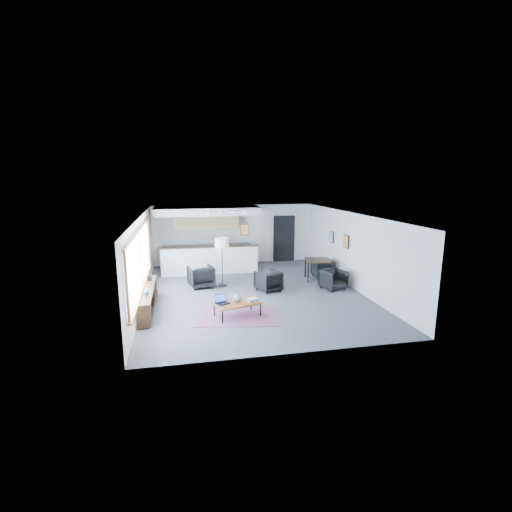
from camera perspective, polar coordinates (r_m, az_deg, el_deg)
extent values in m
cube|color=#4B4B4D|center=(12.49, -0.48, -5.64)|extent=(7.00, 9.00, 0.01)
cube|color=white|center=(11.96, -0.50, 6.37)|extent=(7.00, 9.00, 0.01)
cube|color=silver|center=(16.53, -3.50, 3.35)|extent=(7.00, 0.01, 2.60)
cube|color=silver|center=(7.93, 5.83, -6.29)|extent=(7.00, 0.01, 2.60)
cube|color=silver|center=(12.00, -17.14, -0.46)|extent=(0.01, 9.00, 2.60)
cube|color=silver|center=(13.27, 14.54, 0.84)|extent=(0.01, 9.00, 2.60)
cube|color=#8CBFFF|center=(11.08, -17.45, -0.43)|extent=(0.02, 5.80, 1.55)
cube|color=brown|center=(11.27, -17.04, -4.40)|extent=(0.10, 5.95, 0.06)
cube|color=brown|center=(10.94, -17.61, 3.67)|extent=(0.06, 5.95, 0.06)
cube|color=brown|center=(8.28, -19.25, -4.66)|extent=(0.06, 0.06, 1.60)
cube|color=brown|center=(11.08, -17.35, -0.43)|extent=(0.06, 0.06, 1.60)
cube|color=brown|center=(13.91, -16.22, 2.09)|extent=(0.06, 0.06, 1.60)
cube|color=black|center=(11.18, -16.35, -4.91)|extent=(0.35, 3.00, 0.05)
cube|color=black|center=(11.36, -16.18, -7.67)|extent=(0.35, 3.00, 0.05)
cube|color=black|center=(9.90, -16.91, -8.92)|extent=(0.33, 0.04, 0.55)
cube|color=black|center=(11.27, -16.26, -6.32)|extent=(0.33, 0.04, 0.55)
cube|color=black|center=(12.65, -15.76, -4.29)|extent=(0.33, 0.04, 0.55)
cube|color=#3359A5|center=(10.10, -16.78, -9.45)|extent=(0.18, 0.04, 0.20)
cube|color=silver|center=(10.25, -16.70, -9.05)|extent=(0.18, 0.04, 0.22)
cube|color=maroon|center=(10.41, -16.62, -8.67)|extent=(0.18, 0.04, 0.24)
cube|color=black|center=(10.57, -16.54, -8.45)|extent=(0.18, 0.04, 0.20)
cube|color=#3359A5|center=(10.73, -16.47, -8.09)|extent=(0.18, 0.04, 0.22)
cube|color=silver|center=(10.88, -16.40, -7.73)|extent=(0.18, 0.04, 0.24)
cube|color=maroon|center=(11.05, -16.32, -7.54)|extent=(0.18, 0.04, 0.20)
cube|color=black|center=(11.21, -16.26, -7.20)|extent=(0.18, 0.04, 0.22)
cube|color=#3359A5|center=(11.37, -16.20, -6.88)|extent=(0.18, 0.03, 0.24)
cube|color=silver|center=(11.53, -16.13, -6.70)|extent=(0.18, 0.03, 0.20)
cube|color=maroon|center=(11.69, -16.07, -6.39)|extent=(0.18, 0.03, 0.22)
cube|color=black|center=(11.85, -16.01, -6.09)|extent=(0.18, 0.04, 0.24)
cube|color=black|center=(11.92, -16.08, -3.28)|extent=(0.14, 0.02, 0.18)
sphere|color=#264C99|center=(10.58, -16.52, -5.35)|extent=(0.14, 0.14, 0.14)
cube|color=white|center=(14.78, -7.08, -0.71)|extent=(3.80, 0.25, 1.10)
cube|color=black|center=(14.66, -7.13, 1.42)|extent=(3.85, 0.32, 0.04)
cube|color=white|center=(16.21, -7.48, 0.05)|extent=(3.80, 0.60, 0.90)
cube|color=#2D2D2D|center=(16.12, -7.53, 1.65)|extent=(3.82, 0.62, 0.04)
cube|color=tan|center=(16.12, -7.67, 5.38)|extent=(2.80, 0.35, 0.70)
cube|color=white|center=(15.37, -7.53, 6.94)|extent=(4.20, 1.80, 0.30)
cube|color=black|center=(14.74, -1.76, 4.08)|extent=(0.35, 0.03, 0.45)
cube|color=orange|center=(14.73, -1.75, 4.08)|extent=(0.30, 0.01, 0.40)
cube|color=black|center=(16.96, 4.28, 2.71)|extent=(1.00, 0.12, 2.10)
cube|color=white|center=(16.84, 2.56, 2.66)|extent=(0.06, 0.10, 2.10)
cube|color=white|center=(17.12, 5.95, 2.76)|extent=(0.06, 0.10, 2.10)
cube|color=white|center=(16.83, 4.33, 6.31)|extent=(1.10, 0.10, 0.06)
cube|color=silver|center=(14.03, -4.66, 6.98)|extent=(1.60, 0.04, 0.04)
cylinder|color=silver|center=(13.98, -7.32, 6.57)|extent=(0.07, 0.07, 0.09)
cylinder|color=silver|center=(14.02, -5.47, 6.63)|extent=(0.07, 0.07, 0.09)
cylinder|color=silver|center=(14.07, -3.64, 6.68)|extent=(0.07, 0.07, 0.09)
cylinder|color=silver|center=(14.14, -1.82, 6.72)|extent=(0.07, 0.07, 0.09)
cube|color=black|center=(13.56, 13.73, 2.20)|extent=(0.03, 0.38, 0.48)
cube|color=orange|center=(13.56, 13.67, 2.20)|extent=(0.00, 0.32, 0.42)
cube|color=black|center=(14.74, 11.58, 2.86)|extent=(0.03, 0.34, 0.44)
cube|color=#859FC5|center=(14.73, 11.53, 2.86)|extent=(0.00, 0.28, 0.38)
cube|color=#66384F|center=(10.43, -2.87, -9.22)|extent=(2.47, 1.89, 0.01)
cube|color=brown|center=(10.30, -2.89, -7.28)|extent=(1.38, 1.00, 0.05)
cube|color=black|center=(9.90, -5.18, -9.35)|extent=(0.04, 0.04, 0.36)
cube|color=black|center=(10.40, -6.45, -8.32)|extent=(0.04, 0.04, 0.36)
cube|color=black|center=(10.37, 0.70, -8.29)|extent=(0.04, 0.04, 0.36)
cube|color=black|center=(10.85, -0.79, -7.37)|extent=(0.04, 0.04, 0.36)
cube|color=black|center=(10.07, -2.18, -7.91)|extent=(1.14, 0.37, 0.03)
cube|color=black|center=(10.55, -3.56, -6.97)|extent=(1.14, 0.37, 0.03)
cube|color=black|center=(10.21, -5.14, -7.29)|extent=(0.41, 0.37, 0.02)
cube|color=black|center=(10.27, -5.50, -6.44)|extent=(0.34, 0.19, 0.23)
cube|color=blue|center=(10.27, -5.49, -6.45)|extent=(0.31, 0.17, 0.19)
sphere|color=gray|center=(10.26, -2.90, -6.53)|extent=(0.23, 0.23, 0.23)
cube|color=silver|center=(10.35, -0.56, -6.91)|extent=(0.38, 0.34, 0.04)
cube|color=#3359A5|center=(10.34, -0.56, -6.73)|extent=(0.34, 0.31, 0.03)
cube|color=silver|center=(10.31, -0.55, -6.61)|extent=(0.32, 0.28, 0.03)
cube|color=#E5590C|center=(10.04, -2.37, -7.61)|extent=(0.13, 0.13, 0.01)
imported|color=black|center=(13.12, -8.48, -2.98)|extent=(0.96, 0.92, 0.84)
imported|color=black|center=(12.58, 1.92, -3.69)|extent=(0.94, 0.92, 0.76)
cylinder|color=black|center=(13.29, -5.14, -4.50)|extent=(0.33, 0.33, 0.03)
cylinder|color=black|center=(13.10, -5.20, -1.41)|extent=(0.03, 0.03, 1.45)
cylinder|color=#F0E9C5|center=(12.94, -5.27, 2.07)|extent=(0.54, 0.54, 0.32)
cube|color=black|center=(13.98, 9.51, -0.65)|extent=(1.09, 1.09, 0.04)
cylinder|color=black|center=(13.62, 8.02, -2.63)|extent=(0.05, 0.05, 0.74)
cylinder|color=black|center=(14.40, 7.60, -1.80)|extent=(0.05, 0.05, 0.74)
cylinder|color=black|center=(13.75, 11.41, -2.61)|extent=(0.05, 0.05, 0.74)
cylinder|color=black|center=(14.53, 10.81, -1.80)|extent=(0.05, 0.05, 0.74)
imported|color=black|center=(13.03, 11.80, -3.67)|extent=(0.77, 0.75, 0.64)
imported|color=black|center=(14.47, 10.22, -2.02)|extent=(0.63, 0.59, 0.64)
imported|color=black|center=(16.14, -5.53, 2.40)|extent=(0.53, 0.32, 0.35)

